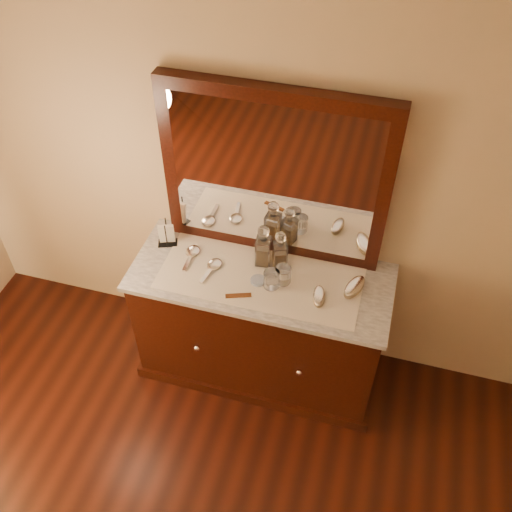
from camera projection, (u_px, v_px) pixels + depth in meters
The scene contains 18 objects.
dresser_cabinet at pixel (261, 326), 3.42m from camera, with size 1.40×0.55×0.82m, color black.
dresser_plinth at pixel (260, 361), 3.68m from camera, with size 1.46×0.59×0.08m, color black.
knob_left at pixel (197, 348), 3.25m from camera, with size 0.04×0.04×0.04m, color silver.
knob_right at pixel (299, 372), 3.13m from camera, with size 0.04×0.04×0.04m, color silver.
marble_top at pixel (261, 278), 3.12m from camera, with size 1.44×0.59×0.03m, color white.
mirror_frame at pixel (274, 176), 2.92m from camera, with size 1.20×0.08×1.00m, color black.
mirror_glass at pixel (273, 180), 2.90m from camera, with size 1.06×0.01×0.86m, color white.
lace_runner at pixel (260, 278), 3.09m from camera, with size 1.10×0.45×0.00m, color white.
pin_dish at pixel (258, 280), 3.07m from camera, with size 0.08×0.08×0.01m, color silver.
comb at pixel (238, 295), 2.99m from camera, with size 0.14×0.03×0.01m, color brown.
napkin_rack at pixel (167, 235), 3.24m from camera, with size 0.13×0.10×0.17m.
decanter_left at pixel (263, 249), 3.10m from camera, with size 0.09×0.09×0.27m.
decanter_right at pixel (280, 253), 3.09m from camera, with size 0.10×0.10×0.25m.
brush_near at pixel (319, 296), 2.97m from camera, with size 0.09×0.15×0.04m.
brush_far at pixel (354, 287), 3.01m from camera, with size 0.13×0.19×0.05m.
hand_mirror_outer at pixel (192, 253), 3.21m from camera, with size 0.09×0.21×0.02m.
hand_mirror_inner at pixel (213, 266), 3.14m from camera, with size 0.10×0.21×0.02m.
tumblers at pixel (277, 277), 3.03m from camera, with size 0.14×0.14×0.10m.
Camera 1 is at (0.55, -0.09, 3.12)m, focal length 39.84 mm.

